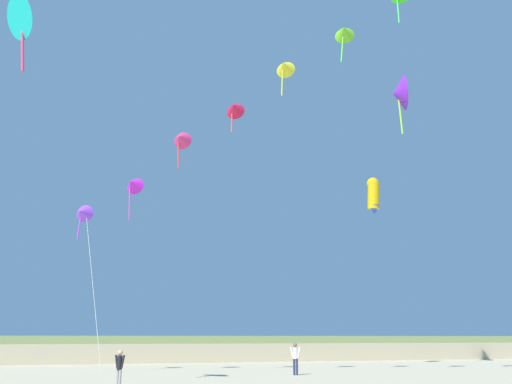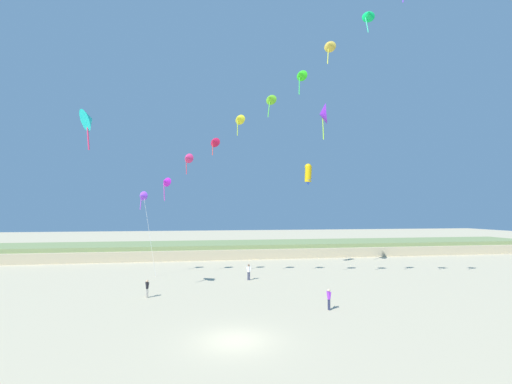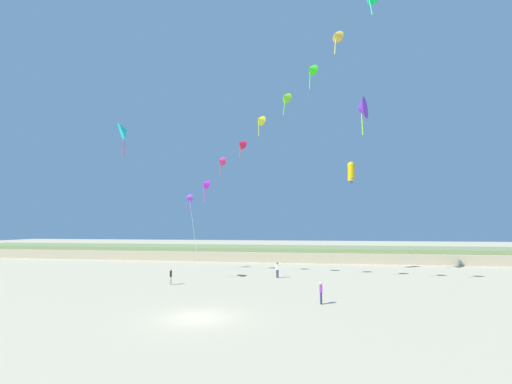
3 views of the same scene
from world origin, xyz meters
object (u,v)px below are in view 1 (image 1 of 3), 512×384
object	(u,v)px
large_kite_low_lead	(373,194)
large_kite_high_solo	(26,18)
person_mid_center	(295,356)
person_near_right	(119,367)
large_kite_mid_trail	(399,93)

from	to	relation	value
large_kite_low_lead	large_kite_high_solo	xyz separation A→B (m)	(-23.85, -13.81, 2.61)
person_mid_center	large_kite_high_solo	bearing A→B (deg)	-153.38
person_near_right	large_kite_mid_trail	xyz separation A→B (m)	(20.12, 9.88, 19.29)
large_kite_low_lead	large_kite_mid_trail	xyz separation A→B (m)	(1.15, -2.76, 7.44)
person_mid_center	person_near_right	bearing A→B (deg)	-147.78
large_kite_low_lead	large_kite_high_solo	distance (m)	27.68
large_kite_low_lead	large_kite_mid_trail	distance (m)	8.02
person_near_right	person_mid_center	xyz separation A→B (m)	(9.93, 6.26, 0.11)
large_kite_low_lead	large_kite_high_solo	size ratio (longest dim) A/B	0.81
large_kite_mid_trail	large_kite_high_solo	world-z (taller)	large_kite_mid_trail
person_near_right	person_mid_center	size ratio (longest dim) A/B	0.89
person_mid_center	large_kite_low_lead	distance (m)	16.14
large_kite_low_lead	large_kite_mid_trail	world-z (taller)	large_kite_mid_trail
person_near_right	person_mid_center	bearing A→B (deg)	32.22
person_mid_center	large_kite_low_lead	size ratio (longest dim) A/B	0.59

